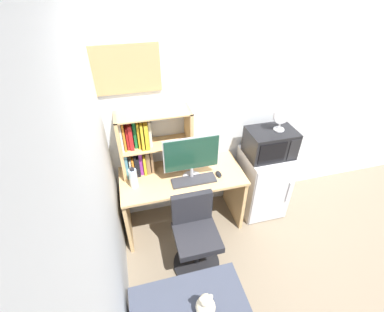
{
  "coord_description": "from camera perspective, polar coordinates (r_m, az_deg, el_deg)",
  "views": [
    {
      "loc": [
        -1.35,
        -2.4,
        2.55
      ],
      "look_at": [
        -0.81,
        -0.33,
        0.98
      ],
      "focal_mm": 25.18,
      "sensor_mm": 36.0,
      "label": 1
    }
  ],
  "objects": [
    {
      "name": "desk_chair",
      "position": [
        2.72,
        0.71,
        -16.97
      ],
      "size": [
        0.47,
        0.47,
        0.83
      ],
      "color": "black",
      "rests_on": "ground_plane"
    },
    {
      "name": "desk",
      "position": [
        2.96,
        -2.03,
        -7.3
      ],
      "size": [
        1.28,
        0.6,
        0.73
      ],
      "color": "tan",
      "rests_on": "ground_plane"
    },
    {
      "name": "hutch_bookshelf",
      "position": [
        2.73,
        -10.01,
        2.55
      ],
      "size": [
        0.72,
        0.27,
        0.67
      ],
      "color": "tan",
      "rests_on": "desk"
    },
    {
      "name": "wall_back",
      "position": [
        3.24,
        19.87,
        11.32
      ],
      "size": [
        6.4,
        0.04,
        2.6
      ],
      "primitive_type": "cube",
      "color": "silver",
      "rests_on": "ground_plane"
    },
    {
      "name": "wall_corkboard",
      "position": [
        2.51,
        -13.63,
        17.38
      ],
      "size": [
        0.58,
        0.02,
        0.43
      ],
      "primitive_type": "cube",
      "color": "tan"
    },
    {
      "name": "microwave",
      "position": [
        3.0,
        16.24,
        2.65
      ],
      "size": [
        0.5,
        0.36,
        0.31
      ],
      "color": "black",
      "rests_on": "mini_fridge"
    },
    {
      "name": "desk_fan",
      "position": [
        2.88,
        18.54,
        7.93
      ],
      "size": [
        0.2,
        0.11,
        0.28
      ],
      "color": "silver",
      "rests_on": "microwave"
    },
    {
      "name": "wall_left",
      "position": [
        1.51,
        -19.42,
        -23.09
      ],
      "size": [
        0.04,
        4.4,
        2.6
      ],
      "primitive_type": "cube",
      "color": "silver",
      "rests_on": "ground_plane"
    },
    {
      "name": "computer_mouse",
      "position": [
        2.82,
        5.67,
        -3.82
      ],
      "size": [
        0.05,
        0.11,
        0.03
      ],
      "primitive_type": "ellipsoid",
      "color": "black",
      "rests_on": "desk"
    },
    {
      "name": "keyboard",
      "position": [
        2.74,
        0.41,
        -5.18
      ],
      "size": [
        0.45,
        0.15,
        0.02
      ],
      "primitive_type": "cube",
      "color": "#333338",
      "rests_on": "desk"
    },
    {
      "name": "mini_fridge",
      "position": [
        3.33,
        14.66,
        -5.41
      ],
      "size": [
        0.5,
        0.53,
        0.81
      ],
      "color": "silver",
      "rests_on": "ground_plane"
    },
    {
      "name": "monitor",
      "position": [
        2.62,
        -0.09,
        0.04
      ],
      "size": [
        0.56,
        0.19,
        0.48
      ],
      "color": "#B7B7BC",
      "rests_on": "desk"
    },
    {
      "name": "water_bottle",
      "position": [
        2.68,
        -12.3,
        -4.6
      ],
      "size": [
        0.08,
        0.08,
        0.23
      ],
      "color": "silver",
      "rests_on": "desk"
    },
    {
      "name": "teddy_bear",
      "position": [
        2.2,
        2.9,
        -29.08
      ],
      "size": [
        0.15,
        0.15,
        0.22
      ],
      "color": "beige",
      "rests_on": "bed"
    }
  ]
}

